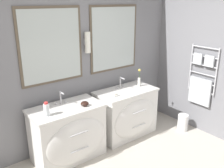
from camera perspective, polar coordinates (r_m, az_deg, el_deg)
The scene contains 11 objects.
wall_back at distance 3.69m, azimuth -9.85°, elevation 5.07°, with size 5.48×0.16×2.60m.
wall_right at distance 4.34m, azimuth 20.45°, elevation 5.96°, with size 0.13×3.56×2.60m.
vanity_left at distance 3.59m, azimuth -9.84°, elevation -10.96°, with size 1.00×0.61×0.78m.
vanity_right at distance 4.14m, azimuth 3.43°, elevation -6.51°, with size 1.00×0.61×0.78m.
faucet_left at distance 3.53m, azimuth -11.57°, elevation -3.17°, with size 0.17×0.12×0.19m.
faucet_right at distance 4.08m, azimuth 2.01°, elevation 0.27°, with size 0.17×0.12×0.19m.
toiletry_bottle at distance 3.22m, azimuth -14.75°, elevation -5.66°, with size 0.07×0.07×0.18m.
amenity_bowl at distance 3.44m, azimuth -6.27°, elevation -4.49°, with size 0.11×0.11×0.07m.
flower_vase at distance 4.18m, azimuth 6.22°, elevation 0.95°, with size 0.05×0.05×0.30m.
soap_dish at distance 3.77m, azimuth 0.82°, elevation -2.50°, with size 0.11×0.07×0.04m.
waste_bin at distance 4.54m, azimuth 15.87°, elevation -8.40°, with size 0.18×0.18×0.29m.
Camera 1 is at (-1.67, -1.43, 2.17)m, focal length 40.00 mm.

